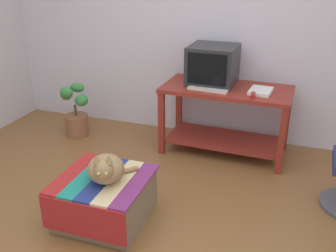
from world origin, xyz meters
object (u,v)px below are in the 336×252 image
at_px(cat, 106,169).
at_px(desk, 226,109).
at_px(ottoman_with_blanket, 104,198).
at_px(book, 261,91).
at_px(potted_plant, 76,114).
at_px(tv_monitor, 213,65).
at_px(stapler, 253,95).
at_px(keyboard, 209,89).

bearing_deg(cat, desk, 47.00).
xyz_separation_m(desk, cat, (-0.61, -1.50, -0.01)).
bearing_deg(ottoman_with_blanket, desk, 65.89).
xyz_separation_m(book, potted_plant, (-2.06, -0.08, -0.48)).
xyz_separation_m(desk, ottoman_with_blanket, (-0.66, -1.47, -0.30)).
relative_size(desk, ottoman_with_blanket, 1.92).
distance_m(desk, ottoman_with_blanket, 1.64).
relative_size(tv_monitor, potted_plant, 0.78).
xyz_separation_m(ottoman_with_blanket, cat, (0.05, -0.03, 0.29)).
height_order(book, stapler, stapler).
bearing_deg(keyboard, ottoman_with_blanket, -104.92).
relative_size(cat, potted_plant, 0.67).
distance_m(ottoman_with_blanket, cat, 0.30).
xyz_separation_m(book, stapler, (-0.05, -0.17, 0.00)).
xyz_separation_m(tv_monitor, keyboard, (0.02, -0.22, -0.18)).
distance_m(keyboard, ottoman_with_blanket, 1.52).
relative_size(ottoman_with_blanket, cat, 1.61).
bearing_deg(tv_monitor, ottoman_with_blanket, -105.43).
distance_m(tv_monitor, book, 0.56).
relative_size(tv_monitor, ottoman_with_blanket, 0.72).
xyz_separation_m(keyboard, stapler, (0.44, -0.09, 0.01)).
height_order(desk, cat, desk).
relative_size(keyboard, ottoman_with_blanket, 0.59).
bearing_deg(stapler, book, 69.19).
height_order(tv_monitor, cat, tv_monitor).
xyz_separation_m(tv_monitor, ottoman_with_blanket, (-0.48, -1.55, -0.73)).
bearing_deg(ottoman_with_blanket, keyboard, 69.38).
relative_size(tv_monitor, book, 1.81).
bearing_deg(potted_plant, ottoman_with_blanket, -51.47).
xyz_separation_m(desk, tv_monitor, (-0.18, 0.08, 0.42)).
distance_m(tv_monitor, keyboard, 0.29).
distance_m(tv_monitor, ottoman_with_blanket, 1.78).
xyz_separation_m(desk, potted_plant, (-1.72, -0.14, -0.23)).
bearing_deg(book, stapler, -102.60).
bearing_deg(tv_monitor, keyboard, -83.35).
relative_size(book, potted_plant, 0.43).
bearing_deg(cat, stapler, 34.03).
height_order(cat, stapler, stapler).
xyz_separation_m(desk, stapler, (0.29, -0.22, 0.25)).
distance_m(desk, potted_plant, 1.74).
xyz_separation_m(desk, keyboard, (-0.16, -0.14, 0.24)).
height_order(book, ottoman_with_blanket, book).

